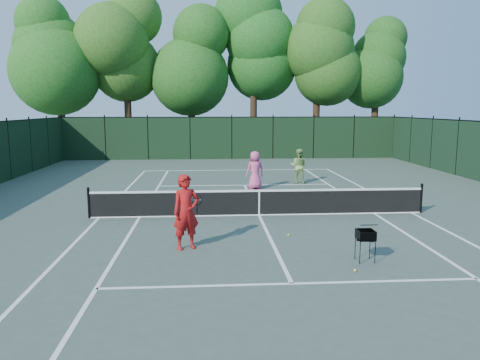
{
  "coord_description": "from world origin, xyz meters",
  "views": [
    {
      "loc": [
        -1.77,
        -15.82,
        3.73
      ],
      "look_at": [
        -0.6,
        1.0,
        1.1
      ],
      "focal_mm": 35.0,
      "sensor_mm": 36.0,
      "label": 1
    }
  ],
  "objects": [
    {
      "name": "ground",
      "position": [
        0.0,
        0.0,
        0.0
      ],
      "size": [
        90.0,
        90.0,
        0.0
      ],
      "primitive_type": "plane",
      "color": "#404E43",
      "rests_on": "ground"
    },
    {
      "name": "tennis_net",
      "position": [
        0.0,
        0.0,
        0.48
      ],
      "size": [
        11.69,
        0.09,
        1.06
      ],
      "color": "black",
      "rests_on": "ground"
    },
    {
      "name": "tree_3",
      "position": [
        2.0,
        22.3,
        9.01
      ],
      "size": [
        7.0,
        7.0,
        14.45
      ],
      "color": "black",
      "rests_on": "ground"
    },
    {
      "name": "center_service_line",
      "position": [
        0.0,
        0.0,
        0.0
      ],
      "size": [
        0.1,
        12.8,
        0.01
      ],
      "primitive_type": "cube",
      "color": "white",
      "rests_on": "ground"
    },
    {
      "name": "sideline_singles_left",
      "position": [
        -4.12,
        0.0,
        0.0
      ],
      "size": [
        0.1,
        23.77,
        0.01
      ],
      "primitive_type": "cube",
      "color": "white",
      "rests_on": "ground"
    },
    {
      "name": "tree_4",
      "position": [
        7.0,
        21.6,
        8.14
      ],
      "size": [
        6.2,
        6.2,
        12.97
      ],
      "color": "black",
      "rests_on": "ground"
    },
    {
      "name": "coach",
      "position": [
        -2.35,
        -3.71,
        1.0
      ],
      "size": [
        0.86,
        0.91,
        2.0
      ],
      "rotation": [
        0.0,
        0.0,
        0.4
      ],
      "color": "#AC1314",
      "rests_on": "ground"
    },
    {
      "name": "tree_2",
      "position": [
        -3.0,
        21.8,
        7.73
      ],
      "size": [
        6.0,
        6.0,
        12.4
      ],
      "color": "black",
      "rests_on": "ground"
    },
    {
      "name": "service_line_near",
      "position": [
        0.0,
        -6.4,
        0.0
      ],
      "size": [
        8.23,
        0.1,
        0.01
      ],
      "primitive_type": "cube",
      "color": "white",
      "rests_on": "ground"
    },
    {
      "name": "tree_1",
      "position": [
        -8.0,
        22.0,
        8.69
      ],
      "size": [
        6.8,
        6.8,
        13.98
      ],
      "color": "black",
      "rests_on": "ground"
    },
    {
      "name": "sideline_doubles_right",
      "position": [
        5.49,
        0.0,
        0.0
      ],
      "size": [
        0.1,
        23.77,
        0.01
      ],
      "primitive_type": "cube",
      "color": "white",
      "rests_on": "ground"
    },
    {
      "name": "player_green",
      "position": [
        2.73,
        6.89,
        0.85
      ],
      "size": [
        1.0,
        0.89,
        1.71
      ],
      "rotation": [
        0.0,
        0.0,
        2.8
      ],
      "color": "#84AD56",
      "rests_on": "ground"
    },
    {
      "name": "player_pink",
      "position": [
        0.4,
        5.3,
        0.88
      ],
      "size": [
        0.98,
        0.79,
        1.75
      ],
      "rotation": [
        0.0,
        0.0,
        3.44
      ],
      "color": "#E3508A",
      "rests_on": "ground"
    },
    {
      "name": "loose_ball_midcourt",
      "position": [
        0.57,
        -2.72,
        0.03
      ],
      "size": [
        0.07,
        0.07,
        0.07
      ],
      "primitive_type": "sphere",
      "color": "#C7D92C",
      "rests_on": "ground"
    },
    {
      "name": "sideline_doubles_left",
      "position": [
        -5.49,
        0.0,
        0.0
      ],
      "size": [
        0.1,
        23.77,
        0.01
      ],
      "primitive_type": "cube",
      "color": "white",
      "rests_on": "ground"
    },
    {
      "name": "service_line_far",
      "position": [
        0.0,
        6.4,
        0.0
      ],
      "size": [
        8.23,
        0.1,
        0.01
      ],
      "primitive_type": "cube",
      "color": "white",
      "rests_on": "ground"
    },
    {
      "name": "tree_0",
      "position": [
        -13.0,
        21.5,
        8.16
      ],
      "size": [
        6.4,
        6.4,
        13.14
      ],
      "color": "black",
      "rests_on": "ground"
    },
    {
      "name": "fence_far",
      "position": [
        0.0,
        18.0,
        1.5
      ],
      "size": [
        24.0,
        0.05,
        3.0
      ],
      "primitive_type": "cube",
      "color": "black",
      "rests_on": "ground"
    },
    {
      "name": "loose_ball_near_cart",
      "position": [
        1.57,
        -5.78,
        0.03
      ],
      "size": [
        0.07,
        0.07,
        0.07
      ],
      "primitive_type": "sphere",
      "color": "#C5D32B",
      "rests_on": "ground"
    },
    {
      "name": "tree_5",
      "position": [
        12.0,
        22.1,
        7.71
      ],
      "size": [
        5.8,
        5.8,
        12.23
      ],
      "color": "black",
      "rests_on": "ground"
    },
    {
      "name": "ball_hopper",
      "position": [
        2.04,
        -5.07,
        0.66
      ],
      "size": [
        0.52,
        0.52,
        0.79
      ],
      "rotation": [
        0.0,
        0.0,
        -0.34
      ],
      "color": "black",
      "rests_on": "ground"
    },
    {
      "name": "sideline_singles_right",
      "position": [
        4.12,
        0.0,
        0.0
      ],
      "size": [
        0.1,
        23.77,
        0.01
      ],
      "primitive_type": "cube",
      "color": "white",
      "rests_on": "ground"
    },
    {
      "name": "baseline_far",
      "position": [
        0.0,
        11.88,
        0.0
      ],
      "size": [
        10.97,
        0.1,
        0.01
      ],
      "primitive_type": "cube",
      "color": "white",
      "rests_on": "ground"
    }
  ]
}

